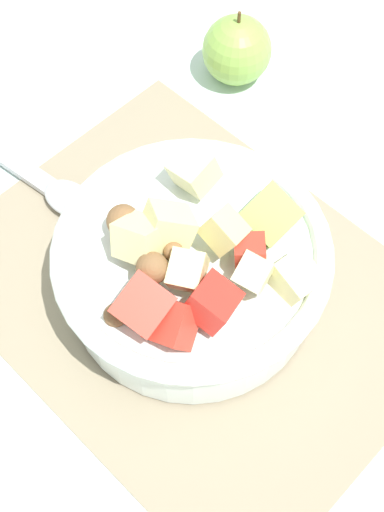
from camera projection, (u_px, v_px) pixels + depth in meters
name	position (u px, v px, depth m)	size (l,w,h in m)	color
ground_plane	(192.00, 292.00, 0.63)	(2.40, 2.40, 0.00)	silver
placemat	(192.00, 290.00, 0.63)	(0.41, 0.32, 0.01)	gray
salad_bowl	(192.00, 262.00, 0.59)	(0.23, 0.23, 0.11)	white
serving_spoon	(31.00, 173.00, 0.68)	(0.24, 0.05, 0.01)	#B7B7BC
whole_apple	(237.00, 50.00, 0.73)	(0.07, 0.07, 0.08)	#8CB74C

